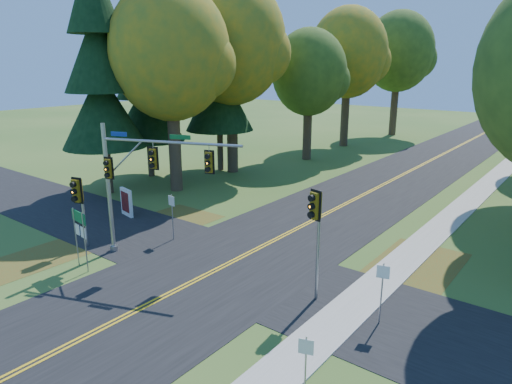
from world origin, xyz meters
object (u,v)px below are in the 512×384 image
Objects in this scene: traffic_mast at (139,174)px; info_kiosk at (126,202)px; route_sign_cluster at (80,228)px; east_signal_pole at (316,218)px.

traffic_mast reaches higher than info_kiosk.
route_sign_cluster is (-0.99, -2.58, -2.07)m from traffic_mast.
east_signal_pole is 2.64× the size of info_kiosk.
info_kiosk is at bearing 129.20° from traffic_mast.
east_signal_pole is at bearing 29.37° from route_sign_cluster.
route_sign_cluster reaches higher than info_kiosk.
east_signal_pole is at bearing -12.86° from traffic_mast.
traffic_mast is 3.45m from route_sign_cluster.
traffic_mast is 1.45× the size of east_signal_pole.
traffic_mast is 3.83× the size of info_kiosk.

